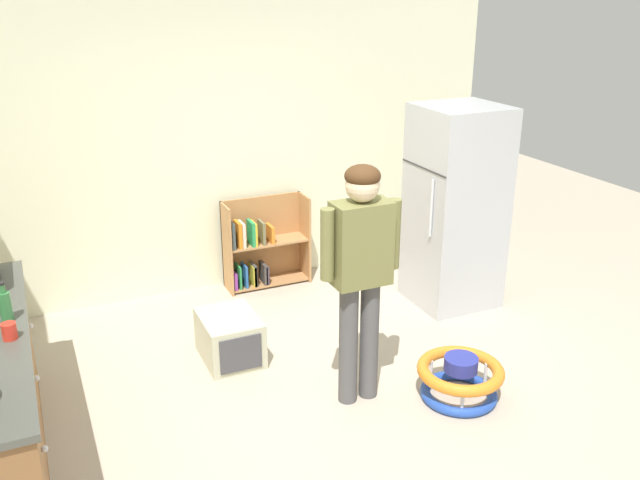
# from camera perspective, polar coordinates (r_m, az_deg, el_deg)

# --- Properties ---
(ground_plane) EXTENTS (12.00, 12.00, 0.00)m
(ground_plane) POSITION_cam_1_polar(r_m,az_deg,el_deg) (4.86, 1.83, -13.57)
(ground_plane) COLOR #B5A691
(ground_plane) RESTS_ON ground
(back_wall) EXTENTS (5.20, 0.06, 2.70)m
(back_wall) POSITION_cam_1_polar(r_m,az_deg,el_deg) (6.34, -7.37, 7.92)
(back_wall) COLOR #E8E7C4
(back_wall) RESTS_ON ground
(refrigerator) EXTENTS (0.73, 0.68, 1.78)m
(refrigerator) POSITION_cam_1_polar(r_m,az_deg,el_deg) (6.11, 11.24, 2.70)
(refrigerator) COLOR #B7BABF
(refrigerator) RESTS_ON ground
(bookshelf) EXTENTS (0.80, 0.28, 0.85)m
(bookshelf) POSITION_cam_1_polar(r_m,az_deg,el_deg) (6.51, -5.03, -0.65)
(bookshelf) COLOR #B17D4C
(bookshelf) RESTS_ON ground
(standing_person) EXTENTS (0.57, 0.23, 1.68)m
(standing_person) POSITION_cam_1_polar(r_m,az_deg,el_deg) (4.46, 3.41, -1.89)
(standing_person) COLOR #4E4D4F
(standing_person) RESTS_ON ground
(baby_walker) EXTENTS (0.60, 0.60, 0.32)m
(baby_walker) POSITION_cam_1_polar(r_m,az_deg,el_deg) (4.94, 11.59, -11.22)
(baby_walker) COLOR #244AB1
(baby_walker) RESTS_ON ground
(pet_carrier) EXTENTS (0.42, 0.55, 0.36)m
(pet_carrier) POSITION_cam_1_polar(r_m,az_deg,el_deg) (5.34, -7.54, -8.08)
(pet_carrier) COLOR beige
(pet_carrier) RESTS_ON ground
(green_glass_bottle) EXTENTS (0.07, 0.07, 0.25)m
(green_glass_bottle) POSITION_cam_1_polar(r_m,az_deg,el_deg) (4.33, -24.79, -4.99)
(green_glass_bottle) COLOR #33753D
(green_glass_bottle) RESTS_ON kitchen_counter
(red_cup) EXTENTS (0.08, 0.08, 0.09)m
(red_cup) POSITION_cam_1_polar(r_m,az_deg,el_deg) (4.14, -24.51, -6.93)
(red_cup) COLOR red
(red_cup) RESTS_ON kitchen_counter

